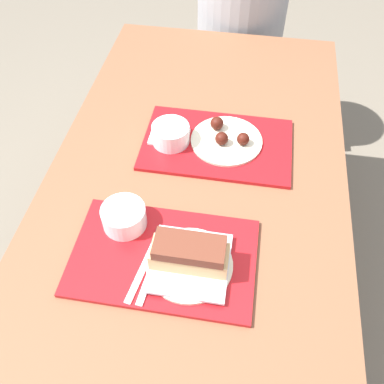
{
  "coord_description": "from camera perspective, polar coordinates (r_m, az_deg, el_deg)",
  "views": [
    {
      "loc": [
        0.12,
        -0.74,
        1.64
      ],
      "look_at": [
        0.0,
        -0.01,
        0.76
      ],
      "focal_mm": 40.0,
      "sensor_mm": 36.0,
      "label": 1
    }
  ],
  "objects": [
    {
      "name": "picnic_table",
      "position": [
        1.25,
        -0.12,
        -3.46
      ],
      "size": [
        0.87,
        1.79,
        0.72
      ],
      "color": "brown",
      "rests_on": "ground_plane"
    },
    {
      "name": "person_seated_across",
      "position": [
        2.06,
        6.77,
        23.86
      ],
      "size": [
        0.39,
        0.39,
        0.75
      ],
      "color": "#9E9EA3",
      "rests_on": "picnic_bench_far"
    },
    {
      "name": "wings_plate_far",
      "position": [
        1.32,
        4.6,
        7.19
      ],
      "size": [
        0.22,
        0.22,
        0.05
      ],
      "color": "beige",
      "rests_on": "tray_far"
    },
    {
      "name": "bowl_coleslaw_far",
      "position": [
        1.31,
        -2.86,
        7.83
      ],
      "size": [
        0.11,
        0.11,
        0.06
      ],
      "color": "white",
      "rests_on": "tray_far"
    },
    {
      "name": "plastic_fork_near",
      "position": [
        1.05,
        -6.76,
        -10.56
      ],
      "size": [
        0.04,
        0.17,
        0.0
      ],
      "color": "white",
      "rests_on": "tray_near"
    },
    {
      "name": "ground_plane",
      "position": [
        1.8,
        -0.09,
        -15.67
      ],
      "size": [
        12.0,
        12.0,
        0.0
      ],
      "primitive_type": "plane",
      "color": "#706656"
    },
    {
      "name": "tray_far",
      "position": [
        1.33,
        3.35,
        6.37
      ],
      "size": [
        0.45,
        0.29,
        0.01
      ],
      "color": "#B21419",
      "rests_on": "picnic_table"
    },
    {
      "name": "bowl_coleslaw_near",
      "position": [
        1.11,
        -9.08,
        -3.18
      ],
      "size": [
        0.11,
        0.11,
        0.06
      ],
      "color": "white",
      "rests_on": "tray_near"
    },
    {
      "name": "condiment_packet",
      "position": [
        1.1,
        -3.93,
        -5.42
      ],
      "size": [
        0.04,
        0.03,
        0.01
      ],
      "color": "#3F3F47",
      "rests_on": "tray_near"
    },
    {
      "name": "plastic_knife_near",
      "position": [
        1.04,
        -5.56,
        -10.76
      ],
      "size": [
        0.03,
        0.17,
        0.0
      ],
      "color": "white",
      "rests_on": "tray_near"
    },
    {
      "name": "picnic_bench_far",
      "position": [
        2.25,
        4.73,
        15.33
      ],
      "size": [
        0.82,
        0.28,
        0.44
      ],
      "color": "brown",
      "rests_on": "ground_plane"
    },
    {
      "name": "napkin_far",
      "position": [
        1.34,
        -3.04,
        7.38
      ],
      "size": [
        0.12,
        0.08,
        0.01
      ],
      "color": "white",
      "rests_on": "tray_far"
    },
    {
      "name": "tray_near",
      "position": [
        1.07,
        -3.82,
        -8.63
      ],
      "size": [
        0.45,
        0.29,
        0.01
      ],
      "color": "#B21419",
      "rests_on": "picnic_table"
    },
    {
      "name": "brisket_sandwich_plate",
      "position": [
        1.02,
        -0.33,
        -8.72
      ],
      "size": [
        0.21,
        0.21,
        0.09
      ],
      "color": "beige",
      "rests_on": "tray_near"
    }
  ]
}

